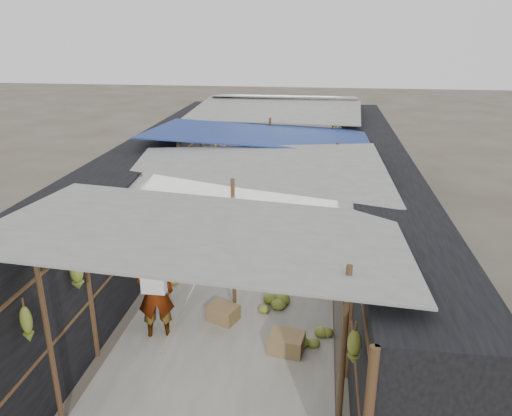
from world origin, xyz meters
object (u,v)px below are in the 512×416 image
at_px(black_basin, 307,188).
at_px(vendor_elderly, 155,293).
at_px(shopper_blue, 264,170).
at_px(crate_near, 223,313).
at_px(vendor_seated, 328,212).

bearing_deg(black_basin, vendor_elderly, -104.87).
relative_size(black_basin, shopper_blue, 0.38).
relative_size(crate_near, black_basin, 0.76).
bearing_deg(vendor_elderly, vendor_seated, -136.00).
distance_m(shopper_blue, vendor_seated, 3.19).
bearing_deg(black_basin, vendor_seated, -78.54).
bearing_deg(shopper_blue, vendor_elderly, -112.18).
distance_m(crate_near, shopper_blue, 7.08).
distance_m(black_basin, vendor_seated, 3.34).
xyz_separation_m(crate_near, black_basin, (1.21, 7.80, -0.05)).
bearing_deg(crate_near, vendor_elderly, -127.94).
height_order(crate_near, vendor_elderly, vendor_elderly).
height_order(shopper_blue, vendor_seated, shopper_blue).
bearing_deg(vendor_seated, vendor_elderly, -54.40).
bearing_deg(vendor_elderly, black_basin, -121.55).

